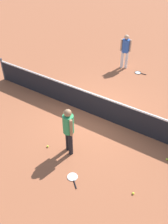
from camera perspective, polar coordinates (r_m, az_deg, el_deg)
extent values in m
plane|color=#9E5638|center=(9.66, 2.79, -0.85)|extent=(40.00, 40.00, 0.00)
cylinder|color=#4C4C51|center=(12.22, -17.93, 9.25)|extent=(0.09, 0.09, 1.07)
cube|color=black|center=(9.39, 2.88, 1.32)|extent=(10.00, 0.02, 0.91)
cube|color=white|center=(9.10, 2.97, 3.77)|extent=(10.00, 0.04, 0.06)
cylinder|color=black|center=(7.94, -3.07, -7.25)|extent=(0.19, 0.19, 0.85)
cylinder|color=black|center=(8.08, -3.71, -6.25)|extent=(0.19, 0.19, 0.85)
cylinder|color=#339959|center=(7.51, -3.60, -2.76)|extent=(0.46, 0.46, 0.62)
cylinder|color=#9E704C|center=(7.35, -2.93, -3.62)|extent=(0.12, 0.12, 0.58)
cylinder|color=#9E704C|center=(7.65, -4.25, -1.70)|extent=(0.12, 0.12, 0.58)
sphere|color=#9E704C|center=(7.24, -3.73, -0.21)|extent=(0.31, 0.31, 0.23)
cylinder|color=white|center=(12.89, 9.63, 11.57)|extent=(0.18, 0.18, 0.85)
cylinder|color=white|center=(12.90, 8.64, 11.70)|extent=(0.18, 0.18, 0.85)
cylinder|color=#2D59B2|center=(12.59, 9.47, 14.63)|extent=(0.44, 0.44, 0.62)
cylinder|color=tan|center=(12.58, 10.48, 14.58)|extent=(0.12, 0.12, 0.58)
cylinder|color=tan|center=(12.60, 8.48, 14.84)|extent=(0.12, 0.12, 0.58)
sphere|color=tan|center=(12.43, 9.68, 16.42)|extent=(0.29, 0.29, 0.23)
torus|color=white|center=(7.62, -2.64, -14.49)|extent=(0.44, 0.44, 0.02)
cylinder|color=silver|center=(7.62, -2.64, -14.49)|extent=(0.38, 0.38, 0.00)
cylinder|color=black|center=(7.46, -2.06, -16.14)|extent=(0.24, 0.20, 0.03)
torus|color=black|center=(12.71, 12.15, 8.74)|extent=(0.33, 0.33, 0.02)
cylinder|color=silver|center=(12.71, 12.15, 8.74)|extent=(0.28, 0.28, 0.00)
cylinder|color=black|center=(12.64, 13.36, 8.39)|extent=(0.28, 0.04, 0.03)
sphere|color=#C6E033|center=(8.48, -8.26, -7.74)|extent=(0.07, 0.07, 0.07)
sphere|color=#C6E033|center=(8.43, 18.34, -10.16)|extent=(0.07, 0.07, 0.07)
sphere|color=#C6E033|center=(7.39, 11.12, -17.68)|extent=(0.07, 0.07, 0.07)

